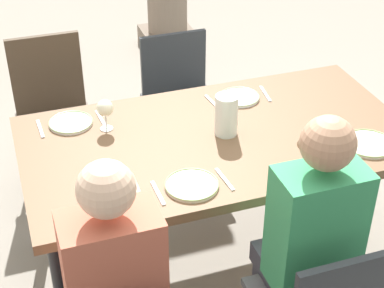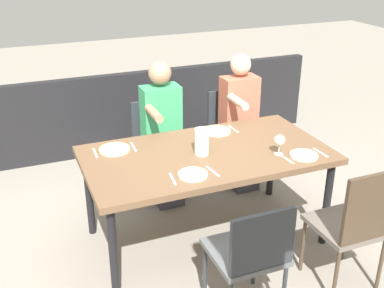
{
  "view_description": "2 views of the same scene",
  "coord_description": "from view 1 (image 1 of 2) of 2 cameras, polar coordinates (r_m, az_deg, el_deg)",
  "views": [
    {
      "loc": [
        -0.92,
        -2.33,
        2.38
      ],
      "look_at": [
        -0.15,
        -0.05,
        0.79
      ],
      "focal_mm": 58.05,
      "sensor_mm": 36.0,
      "label": 1
    },
    {
      "loc": [
        1.34,
        3.01,
        2.32
      ],
      "look_at": [
        0.09,
        -0.08,
        0.83
      ],
      "focal_mm": 44.6,
      "sensor_mm": 36.0,
      "label": 2
    }
  ],
  "objects": [
    {
      "name": "chair_west_north",
      "position": [
        3.75,
        -12.65,
        3.2
      ],
      "size": [
        0.44,
        0.44,
        0.96
      ],
      "color": "#6A6158",
      "rests_on": "ground"
    },
    {
      "name": "fork_0",
      "position": [
        3.11,
        -13.77,
        1.37
      ],
      "size": [
        0.02,
        0.17,
        0.01
      ],
      "primitive_type": "cube",
      "rotation": [
        0.0,
        0.0,
        0.03
      ],
      "color": "silver",
      "rests_on": "dining_table"
    },
    {
      "name": "plate_2",
      "position": [
        3.3,
        4.38,
        4.32
      ],
      "size": [
        0.21,
        0.21,
        0.02
      ],
      "color": "white",
      "rests_on": "dining_table"
    },
    {
      "name": "fork_1",
      "position": [
        2.61,
        -3.15,
        -4.51
      ],
      "size": [
        0.02,
        0.17,
        0.01
      ],
      "primitive_type": "cube",
      "rotation": [
        0.0,
        0.0,
        0.02
      ],
      "color": "silver",
      "rests_on": "dining_table"
    },
    {
      "name": "ground_plane",
      "position": [
        3.46,
        2.08,
        -10.15
      ],
      "size": [
        16.0,
        16.0,
        0.0
      ],
      "primitive_type": "plane",
      "color": "gray"
    },
    {
      "name": "water_pitcher",
      "position": [
        2.95,
        3.17,
        2.5
      ],
      "size": [
        0.11,
        0.11,
        0.2
      ],
      "color": "white",
      "rests_on": "dining_table"
    },
    {
      "name": "spoon_0",
      "position": [
        3.14,
        -8.37,
        2.33
      ],
      "size": [
        0.03,
        0.17,
        0.01
      ],
      "primitive_type": "cube",
      "rotation": [
        0.0,
        0.0,
        0.07
      ],
      "color": "silver",
      "rests_on": "dining_table"
    },
    {
      "name": "diner_man_white",
      "position": [
        2.54,
        10.38,
        -8.76
      ],
      "size": [
        0.35,
        0.49,
        1.3
      ],
      "color": "#3F3F4C",
      "rests_on": "ground"
    },
    {
      "name": "plate_1",
      "position": [
        2.64,
        -0.02,
        -3.78
      ],
      "size": [
        0.23,
        0.23,
        0.02
      ],
      "color": "silver",
      "rests_on": "dining_table"
    },
    {
      "name": "plate_0",
      "position": [
        3.12,
        -11.07,
        1.94
      ],
      "size": [
        0.22,
        0.22,
        0.02
      ],
      "color": "white",
      "rests_on": "dining_table"
    },
    {
      "name": "wine_glass_0",
      "position": [
        3.0,
        -8.01,
        3.22
      ],
      "size": [
        0.08,
        0.08,
        0.16
      ],
      "color": "white",
      "rests_on": "dining_table"
    },
    {
      "name": "spoon_1",
      "position": [
        2.69,
        3.01,
        -3.25
      ],
      "size": [
        0.03,
        0.17,
        0.01
      ],
      "primitive_type": "cube",
      "rotation": [
        0.0,
        0.0,
        0.08
      ],
      "color": "silver",
      "rests_on": "dining_table"
    },
    {
      "name": "fork_2",
      "position": [
        3.25,
        1.92,
        3.83
      ],
      "size": [
        0.03,
        0.17,
        0.01
      ],
      "primitive_type": "cube",
      "rotation": [
        0.0,
        0.0,
        0.11
      ],
      "color": "silver",
      "rests_on": "dining_table"
    },
    {
      "name": "dining_table",
      "position": [
        3.01,
        2.34,
        -0.3
      ],
      "size": [
        1.87,
        1.0,
        0.78
      ],
      "color": "brown",
      "rests_on": "ground"
    },
    {
      "name": "spoon_2",
      "position": [
        3.35,
        6.75,
        4.62
      ],
      "size": [
        0.04,
        0.17,
        0.01
      ],
      "primitive_type": "cube",
      "rotation": [
        0.0,
        0.0,
        -0.12
      ],
      "color": "silver",
      "rests_on": "dining_table"
    },
    {
      "name": "plate_3",
      "position": [
        3.02,
        15.93,
        0.03
      ],
      "size": [
        0.24,
        0.24,
        0.02
      ],
      "color": "silver",
      "rests_on": "dining_table"
    },
    {
      "name": "chair_mid_north",
      "position": [
        3.88,
        -1.13,
        4.63
      ],
      "size": [
        0.44,
        0.44,
        0.87
      ],
      "color": "#5B5E61",
      "rests_on": "ground"
    },
    {
      "name": "fork_3",
      "position": [
        2.95,
        13.47,
        -0.58
      ],
      "size": [
        0.03,
        0.17,
        0.01
      ],
      "primitive_type": "cube",
      "rotation": [
        0.0,
        0.0,
        -0.06
      ],
      "color": "silver",
      "rests_on": "dining_table"
    }
  ]
}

